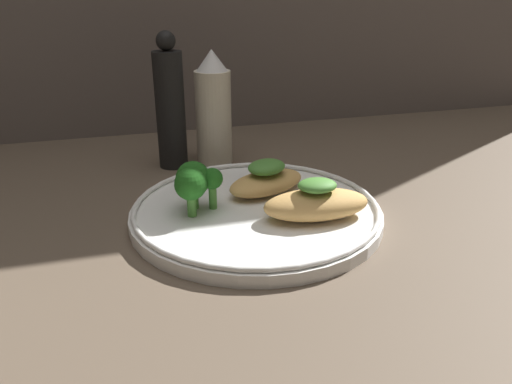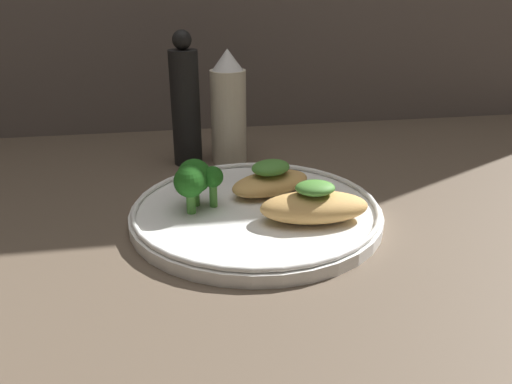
# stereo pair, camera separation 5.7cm
# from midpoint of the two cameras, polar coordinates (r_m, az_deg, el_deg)

# --- Properties ---
(ground_plane) EXTENTS (1.80, 1.80, 0.01)m
(ground_plane) POSITION_cam_midpoint_polar(r_m,az_deg,el_deg) (0.58, -2.79, -3.59)
(ground_plane) COLOR brown
(plate) EXTENTS (0.29, 0.29, 0.02)m
(plate) POSITION_cam_midpoint_polar(r_m,az_deg,el_deg) (0.58, -2.81, -2.27)
(plate) COLOR white
(plate) RESTS_ON ground_plane
(grilled_meat_front) EXTENTS (0.12, 0.06, 0.05)m
(grilled_meat_front) POSITION_cam_midpoint_polar(r_m,az_deg,el_deg) (0.54, 3.98, -1.31)
(grilled_meat_front) COLOR tan
(grilled_meat_front) RESTS_ON plate
(grilled_meat_middle) EXTENTS (0.12, 0.09, 0.04)m
(grilled_meat_middle) POSITION_cam_midpoint_polar(r_m,az_deg,el_deg) (0.61, -1.45, 1.34)
(grilled_meat_middle) COLOR tan
(grilled_meat_middle) RESTS_ON plate
(broccoli_bunch) EXTENTS (0.06, 0.06, 0.06)m
(broccoli_bunch) POSITION_cam_midpoint_polar(r_m,az_deg,el_deg) (0.56, -9.88, 1.06)
(broccoli_bunch) COLOR #4C8E38
(broccoli_bunch) RESTS_ON plate
(sauce_bottle) EXTENTS (0.05, 0.05, 0.17)m
(sauce_bottle) POSITION_cam_midpoint_polar(r_m,az_deg,el_deg) (0.74, -7.10, 9.23)
(sauce_bottle) COLOR beige
(sauce_bottle) RESTS_ON ground_plane
(pepper_grinder) EXTENTS (0.04, 0.04, 0.19)m
(pepper_grinder) POSITION_cam_midpoint_polar(r_m,az_deg,el_deg) (0.74, -12.00, 9.50)
(pepper_grinder) COLOR black
(pepper_grinder) RESTS_ON ground_plane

